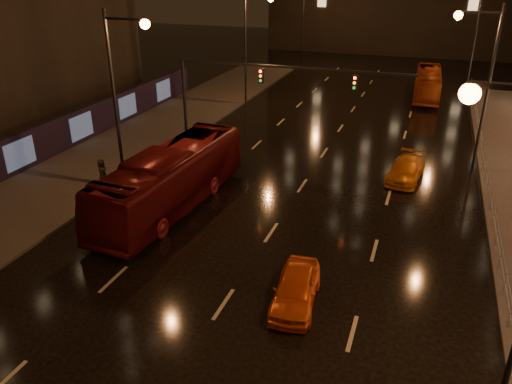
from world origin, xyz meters
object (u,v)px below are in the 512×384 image
bus_curb (428,83)px  taxi_far (406,169)px  pedestrian_c (102,172)px  taxi_near (296,289)px  bus_red (172,179)px

bus_curb → taxi_far: size_ratio=2.23×
taxi_far → pedestrian_c: pedestrian_c is taller
taxi_far → bus_curb: bearing=96.0°
bus_curb → taxi_far: bearing=-92.2°
taxi_near → taxi_far: (3.06, 14.07, -0.04)m
pedestrian_c → bus_curb: bearing=-53.1°
bus_red → bus_curb: bearing=71.5°
bus_red → taxi_far: bearing=38.3°
taxi_near → taxi_far: taxi_near is taller
taxi_near → bus_curb: bearing=79.0°
bus_red → pedestrian_c: bus_red is taller
bus_red → taxi_near: 10.42m
taxi_near → pedestrian_c: size_ratio=2.53×
bus_red → taxi_near: (8.49, -5.96, -0.97)m
taxi_far → pedestrian_c: (-16.67, -7.15, 0.29)m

